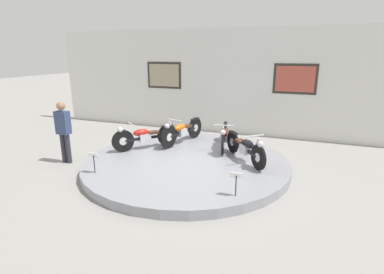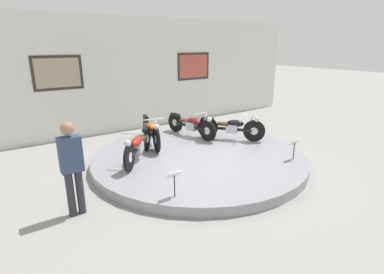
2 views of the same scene
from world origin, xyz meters
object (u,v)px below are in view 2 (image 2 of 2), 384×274
motorcycle_maroon (192,124)px  info_placard_front_left (174,178)px  motorcycle_orange (151,130)px  motorcycle_red (138,145)px  motorcycle_black (232,127)px  info_placard_front_centre (295,145)px  visitor_standing (72,164)px

motorcycle_maroon → info_placard_front_left: motorcycle_maroon is taller
motorcycle_orange → info_placard_front_left: bearing=-108.8°
info_placard_front_left → motorcycle_red: bearing=84.3°
motorcycle_red → motorcycle_black: size_ratio=0.98×
motorcycle_red → motorcycle_orange: size_ratio=0.77×
motorcycle_orange → info_placard_front_centre: size_ratio=3.85×
motorcycle_orange → info_placard_front_left: 3.07m
visitor_standing → info_placard_front_centre: bearing=-9.0°
motorcycle_red → motorcycle_orange: bearing=48.5°
visitor_standing → info_placard_front_left: bearing=-26.6°
motorcycle_red → info_placard_front_left: 2.02m
info_placard_front_left → visitor_standing: size_ratio=0.31×
motorcycle_maroon → motorcycle_black: bearing=-48.4°
info_placard_front_centre → visitor_standing: (-4.85, 0.77, 0.37)m
info_placard_front_left → info_placard_front_centre: bearing=0.0°
motorcycle_maroon → info_placard_front_centre: motorcycle_maroon is taller
info_placard_front_centre → motorcycle_orange: bearing=128.6°
motorcycle_red → info_placard_front_left: motorcycle_red is taller
info_placard_front_centre → visitor_standing: visitor_standing is taller
motorcycle_black → visitor_standing: size_ratio=0.93×
motorcycle_maroon → visitor_standing: bearing=-151.1°
motorcycle_red → motorcycle_orange: 1.19m
motorcycle_black → visitor_standing: 4.82m
motorcycle_red → motorcycle_black: bearing=-0.0°
info_placard_front_left → info_placard_front_centre: 3.31m
motorcycle_maroon → info_placard_front_centre: bearing=-71.1°
motorcycle_red → info_placard_front_left: (-0.20, -2.01, -0.01)m
motorcycle_maroon → motorcycle_orange: bearing=179.8°
motorcycle_black → info_placard_front_left: (-3.11, -2.01, -0.01)m
motorcycle_maroon → info_placard_front_left: bearing=-128.7°
motorcycle_red → motorcycle_orange: (0.79, 0.89, 0.02)m
motorcycle_black → motorcycle_red: bearing=180.0°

